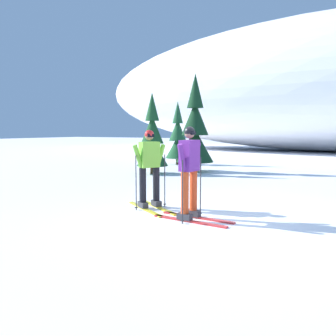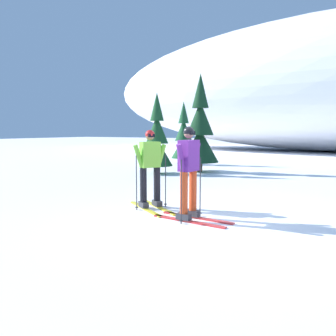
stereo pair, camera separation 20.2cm
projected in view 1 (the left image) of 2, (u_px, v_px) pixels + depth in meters
ground_plane at (232, 219)px, 6.71m from camera, size 120.00×120.00×0.00m
skier_purple_jacket at (190, 171)px, 6.60m from camera, size 1.60×0.79×1.80m
skier_lime_jacket at (150, 167)px, 7.57m from camera, size 1.56×1.24×1.73m
pine_tree_far_left at (178, 138)px, 17.35m from camera, size 1.22×1.22×3.15m
pine_tree_center_left at (152, 140)px, 13.55m from camera, size 1.23×1.23×3.19m
pine_tree_center_right at (195, 131)px, 14.23m from camera, size 1.55×1.55×4.02m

